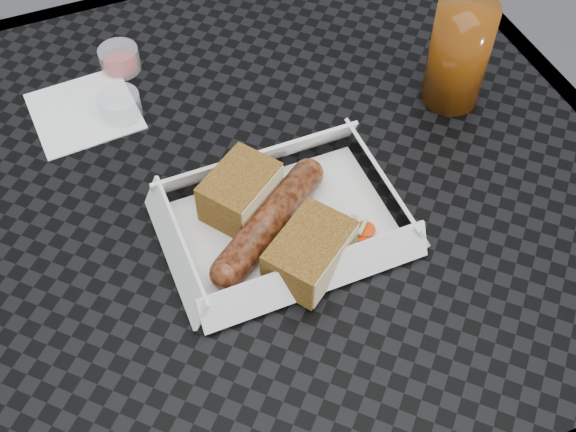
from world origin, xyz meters
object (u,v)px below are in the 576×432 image
at_px(patio_table, 274,215).
at_px(food_tray, 284,225).
at_px(drink_glass, 459,55).
at_px(bratwurst, 269,221).

bearing_deg(patio_table, food_tray, -102.67).
xyz_separation_m(patio_table, drink_glass, (0.25, 0.03, 0.14)).
bearing_deg(food_tray, drink_glass, 22.00).
xyz_separation_m(patio_table, food_tray, (-0.02, -0.07, 0.08)).
height_order(patio_table, bratwurst, bratwurst).
distance_m(food_tray, bratwurst, 0.03).
relative_size(patio_table, food_tray, 3.64).
relative_size(patio_table, drink_glass, 6.06).
bearing_deg(patio_table, bratwurst, -114.30).
height_order(food_tray, bratwurst, bratwurst).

